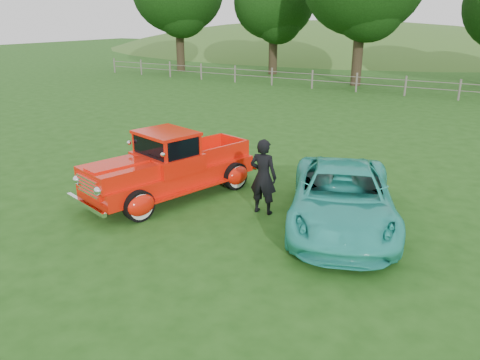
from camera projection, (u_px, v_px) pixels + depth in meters
The scene contains 7 objects.
ground at pixel (181, 233), 10.43m from camera, with size 140.00×140.00×0.00m, color #1E4A13.
distant_hills at pixel (433, 88), 62.09m from camera, with size 116.00×60.00×18.00m.
fence_line at pixel (405, 86), 28.05m from camera, with size 48.00×0.12×1.20m.
tree_mid_west at pixel (274, 3), 37.07m from camera, with size 6.40×6.40×8.46m.
red_pickup at pixel (170, 167), 12.38m from camera, with size 3.15×5.27×1.78m.
teal_sedan at pixel (342, 197), 10.62m from camera, with size 2.28×4.94×1.37m, color #2DB5A6.
man at pixel (263, 177), 11.23m from camera, with size 0.68×0.45×1.87m, color black.
Camera 1 is at (5.97, -7.43, 4.59)m, focal length 35.00 mm.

